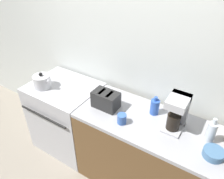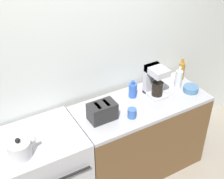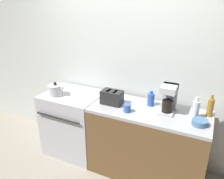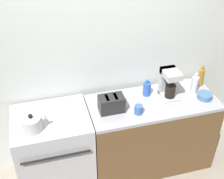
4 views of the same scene
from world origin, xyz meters
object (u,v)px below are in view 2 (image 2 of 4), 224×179
object	(u,v)px
stove	(43,174)
bowl	(191,89)
kettle	(20,149)
bottle_amber	(182,71)
bottle_blue	(133,90)
coffee_maker	(155,80)
bottle_clear	(179,79)
cup_blue	(132,113)
toaster	(102,111)

from	to	relation	value
stove	bowl	size ratio (longest dim) A/B	5.66
kettle	bottle_amber	bearing A→B (deg)	8.10
bottle_blue	bottle_amber	size ratio (longest dim) A/B	0.75
bottle_blue	coffee_maker	bearing A→B (deg)	-16.64
bowl	bottle_blue	bearing A→B (deg)	158.69
bottle_blue	bottle_clear	bearing A→B (deg)	-10.45
kettle	bottle_amber	world-z (taller)	bottle_amber
stove	bottle_blue	bearing A→B (deg)	6.51
stove	kettle	bearing A→B (deg)	-143.31
bottle_amber	bowl	size ratio (longest dim) A/B	1.58
bottle_blue	bowl	bearing A→B (deg)	-21.31
kettle	bottle_blue	size ratio (longest dim) A/B	1.27
bottle_amber	cup_blue	xyz separation A→B (m)	(-0.85, -0.30, -0.06)
coffee_maker	bowl	world-z (taller)	coffee_maker
kettle	bottle_clear	world-z (taller)	bottle_clear
toaster	cup_blue	world-z (taller)	toaster
toaster	coffee_maker	xyz separation A→B (m)	(0.67, 0.10, 0.09)
kettle	toaster	world-z (taller)	kettle
kettle	cup_blue	size ratio (longest dim) A/B	2.58
bowl	bottle_clear	bearing A→B (deg)	116.24
bottle_clear	stove	bearing A→B (deg)	-179.06
bottle_blue	bottle_amber	xyz separation A→B (m)	(0.66, 0.02, 0.03)
kettle	bottle_amber	size ratio (longest dim) A/B	0.95
bottle_clear	bottle_amber	size ratio (longest dim) A/B	0.97
kettle	cup_blue	distance (m)	1.05
bottle_clear	bottle_blue	world-z (taller)	bottle_clear
kettle	bottle_amber	distance (m)	1.93
kettle	bowl	xyz separation A→B (m)	(1.83, 0.02, -0.04)
kettle	toaster	bearing A→B (deg)	6.17
coffee_maker	bottle_blue	bearing A→B (deg)	163.36
toaster	coffee_maker	size ratio (longest dim) A/B	0.79
bottle_blue	bowl	size ratio (longest dim) A/B	1.18
stove	bottle_amber	world-z (taller)	bottle_amber
bottle_blue	kettle	bearing A→B (deg)	-168.58
cup_blue	bowl	world-z (taller)	cup_blue
coffee_maker	bottle_amber	bearing A→B (deg)	11.10
toaster	bottle_clear	world-z (taller)	bottle_clear
bottle_blue	toaster	bearing A→B (deg)	-159.70
bottle_amber	bottle_clear	bearing A→B (deg)	-140.28
toaster	bottle_amber	size ratio (longest dim) A/B	1.01
stove	bottle_blue	world-z (taller)	bottle_blue
bottle_blue	bowl	world-z (taller)	bottle_blue
bowl	cup_blue	bearing A→B (deg)	-176.04
kettle	bottle_clear	distance (m)	1.77
bottle_clear	bottle_amber	distance (m)	0.18
coffee_maker	bottle_amber	xyz separation A→B (m)	(0.44, 0.09, -0.07)
bottle_clear	bottle_amber	xyz separation A→B (m)	(0.14, 0.12, 0.00)
coffee_maker	bowl	xyz separation A→B (m)	(0.37, -0.16, -0.14)
bottle_amber	cup_blue	distance (m)	0.91
stove	coffee_maker	size ratio (longest dim) A/B	2.81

